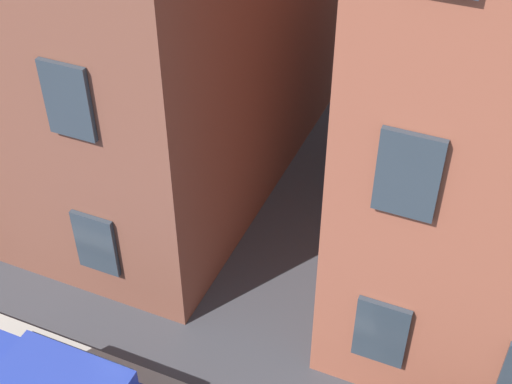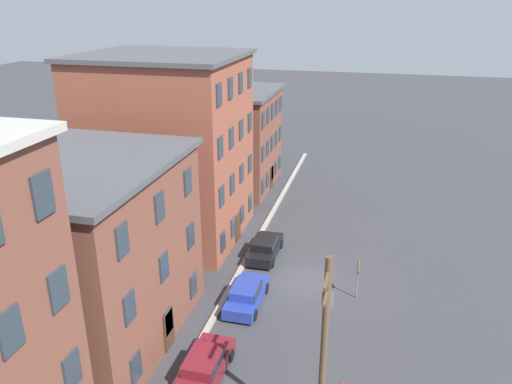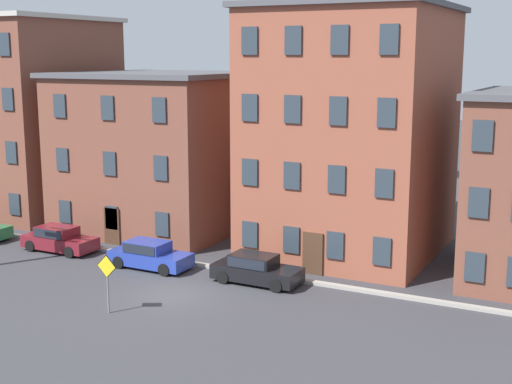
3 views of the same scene
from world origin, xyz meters
TOP-DOWN VIEW (x-y plane):
  - ground_plane at (0.00, 0.00)m, footprint 200.00×200.00m
  - kerb_strip at (0.00, 4.50)m, footprint 56.00×0.36m
  - apartment_corner at (-19.60, 11.12)m, footprint 9.69×10.76m
  - apartment_midblock at (-8.33, 11.43)m, footprint 11.31×11.38m
  - apartment_far at (4.57, 11.32)m, footprint 10.19×11.16m
  - car_maroon at (-10.10, 3.35)m, footprint 4.40×1.92m
  - car_blue at (-3.54, 3.04)m, footprint 4.40×1.92m
  - car_black at (2.62, 3.37)m, footprint 4.40×1.92m
  - caution_sign at (-1.13, -3.33)m, footprint 1.03×0.08m

SIDE VIEW (x-z plane):
  - ground_plane at x=0.00m, z-range 0.00..0.00m
  - kerb_strip at x=0.00m, z-range 0.00..0.16m
  - car_maroon at x=-10.10m, z-range 0.03..1.46m
  - car_blue at x=-3.54m, z-range 0.03..1.46m
  - car_black at x=2.62m, z-range 0.03..1.46m
  - caution_sign at x=-1.13m, z-range 0.45..3.09m
  - apartment_midblock at x=-8.33m, z-range 0.01..10.02m
  - apartment_corner at x=-19.60m, z-range 0.01..13.71m
  - apartment_far at x=4.57m, z-range 0.01..13.77m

